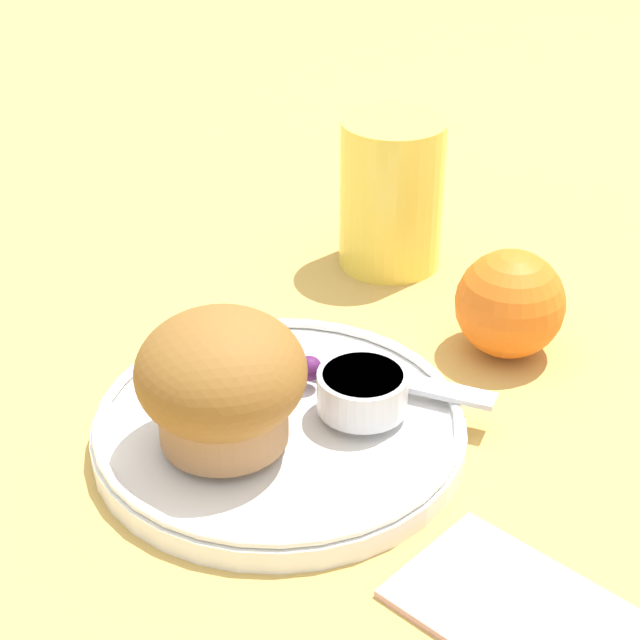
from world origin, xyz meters
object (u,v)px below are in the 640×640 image
at_px(orange_fruit, 510,304).
at_px(juice_glass, 391,194).
at_px(butter_knife, 372,374).
at_px(muffin, 221,382).

xyz_separation_m(orange_fruit, juice_glass, (-0.13, 0.04, 0.02)).
distance_m(butter_knife, orange_fruit, 0.11).
xyz_separation_m(butter_knife, juice_glass, (-0.11, 0.15, 0.03)).
bearing_deg(butter_knife, muffin, -122.89).
height_order(butter_knife, juice_glass, juice_glass).
xyz_separation_m(muffin, juice_glass, (-0.09, 0.25, -0.00)).
relative_size(muffin, orange_fruit, 1.31).
distance_m(orange_fruit, juice_glass, 0.14).
bearing_deg(orange_fruit, juice_glass, 162.58).
height_order(butter_knife, orange_fruit, orange_fruit).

